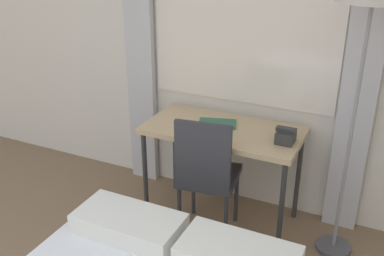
# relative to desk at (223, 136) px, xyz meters

# --- Properties ---
(wall_back_with_window) EXTENTS (5.60, 0.13, 2.70)m
(wall_back_with_window) POSITION_rel_desk_xyz_m (-0.16, 0.36, 0.66)
(wall_back_with_window) COLOR silver
(wall_back_with_window) RESTS_ON ground_plane
(desk) EXTENTS (1.13, 0.57, 0.76)m
(desk) POSITION_rel_desk_xyz_m (0.00, 0.00, 0.00)
(desk) COLOR tan
(desk) RESTS_ON ground_plane
(desk_chair) EXTENTS (0.45, 0.45, 0.95)m
(desk_chair) POSITION_rel_desk_xyz_m (-0.01, -0.26, -0.15)
(desk_chair) COLOR #333338
(desk_chair) RESTS_ON ground_plane
(telephone) EXTENTS (0.13, 0.14, 0.10)m
(telephone) POSITION_rel_desk_xyz_m (0.46, -0.04, 0.11)
(telephone) COLOR #2D2D2D
(telephone) RESTS_ON desk
(book) EXTENTS (0.30, 0.22, 0.02)m
(book) POSITION_rel_desk_xyz_m (-0.06, 0.03, 0.08)
(book) COLOR #33664C
(book) RESTS_ON desk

